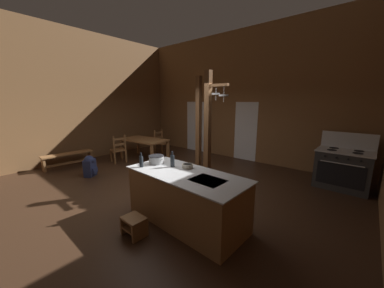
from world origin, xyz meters
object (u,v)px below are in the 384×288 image
at_px(backpack, 90,165).
at_px(stockpot_on_counter, 156,159).
at_px(kitchen_island, 186,198).
at_px(bench_along_left_wall, 68,157).
at_px(stove_range, 343,169).
at_px(step_stool, 134,225).
at_px(ladderback_chair_by_post, 161,143).
at_px(ladderback_chair_near_window, 119,150).
at_px(bottle_tall_on_counter, 172,161).
at_px(bottle_short_on_counter, 141,161).
at_px(mixing_bowl_on_counter, 188,166).
at_px(dining_table, 144,141).

relative_size(backpack, stockpot_on_counter, 1.62).
distance_m(kitchen_island, backpack, 3.58).
distance_m(kitchen_island, bench_along_left_wall, 5.00).
xyz_separation_m(stove_range, step_stool, (-2.27, -4.35, -0.30)).
height_order(step_stool, ladderback_chair_by_post, ladderback_chair_by_post).
distance_m(stove_range, ladderback_chair_near_window, 6.51).
distance_m(ladderback_chair_near_window, bottle_tall_on_counter, 3.94).
xyz_separation_m(kitchen_island, bottle_short_on_counter, (-0.86, -0.27, 0.55)).
relative_size(stove_range, mixing_bowl_on_counter, 6.58).
distance_m(kitchen_island, mixing_bowl_on_counter, 0.56).
bearing_deg(ladderback_chair_near_window, bottle_tall_on_counter, -16.48).
height_order(ladderback_chair_near_window, ladderback_chair_by_post, same).
height_order(mixing_bowl_on_counter, bottle_tall_on_counter, bottle_tall_on_counter).
distance_m(ladderback_chair_by_post, stockpot_on_counter, 4.33).
bearing_deg(ladderback_chair_near_window, bench_along_left_wall, -122.36).
relative_size(dining_table, stockpot_on_counter, 4.83).
xyz_separation_m(dining_table, ladderback_chair_by_post, (-0.12, 0.90, -0.20)).
xyz_separation_m(step_stool, ladderback_chair_by_post, (-3.63, 3.79, 0.27)).
distance_m(stockpot_on_counter, bottle_tall_on_counter, 0.40).
relative_size(stove_range, dining_table, 0.74).
bearing_deg(kitchen_island, bottle_short_on_counter, -162.65).
relative_size(ladderback_chair_near_window, ladderback_chair_by_post, 1.00).
distance_m(dining_table, stockpot_on_counter, 3.66).
bearing_deg(dining_table, bench_along_left_wall, -117.59).
distance_m(dining_table, ladderback_chair_near_window, 0.92).
distance_m(step_stool, ladderback_chair_near_window, 4.33).
distance_m(dining_table, backpack, 2.16).
distance_m(ladderback_chair_by_post, bottle_tall_on_counter, 4.60).
relative_size(step_stool, ladderback_chair_by_post, 0.39).
height_order(step_stool, mixing_bowl_on_counter, mixing_bowl_on_counter).
bearing_deg(mixing_bowl_on_counter, kitchen_island, -55.01).
height_order(kitchen_island, step_stool, kitchen_island).
height_order(kitchen_island, bench_along_left_wall, kitchen_island).
height_order(backpack, bottle_short_on_counter, bottle_short_on_counter).
relative_size(kitchen_island, stockpot_on_counter, 5.98).
distance_m(step_stool, bottle_tall_on_counter, 1.25).
height_order(dining_table, backpack, dining_table).
xyz_separation_m(mixing_bowl_on_counter, bottle_short_on_counter, (-0.69, -0.50, 0.07)).
bearing_deg(bottle_tall_on_counter, ladderback_chair_near_window, 163.52).
bearing_deg(stove_range, step_stool, -117.58).
bearing_deg(bottle_short_on_counter, ladderback_chair_by_post, 134.02).
distance_m(stove_range, bottle_short_on_counter, 4.73).
relative_size(dining_table, mixing_bowl_on_counter, 8.84).
height_order(ladderback_chair_near_window, backpack, ladderback_chair_near_window).
distance_m(bench_along_left_wall, bottle_short_on_counter, 4.20).
bearing_deg(bottle_tall_on_counter, stove_range, 55.62).
bearing_deg(bottle_short_on_counter, stove_range, 53.82).
bearing_deg(mixing_bowl_on_counter, bottle_short_on_counter, -143.96).
bearing_deg(bench_along_left_wall, stockpot_on_counter, 2.15).
xyz_separation_m(step_stool, dining_table, (-3.51, 2.89, 0.47)).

